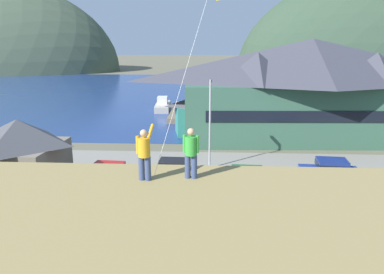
# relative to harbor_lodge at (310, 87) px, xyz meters

# --- Properties ---
(ground_plane) EXTENTS (600.00, 600.00, 0.00)m
(ground_plane) POSITION_rel_harbor_lodge_xyz_m (-12.57, -21.34, -5.61)
(ground_plane) COLOR #66604C
(parking_lot_pad) EXTENTS (40.00, 20.00, 0.10)m
(parking_lot_pad) POSITION_rel_harbor_lodge_xyz_m (-12.57, -16.34, -5.56)
(parking_lot_pad) COLOR gray
(parking_lot_pad) RESTS_ON ground
(bay_water) EXTENTS (360.00, 84.00, 0.03)m
(bay_water) POSITION_rel_harbor_lodge_xyz_m (-12.57, 38.66, -5.60)
(bay_water) COLOR navy
(bay_water) RESTS_ON ground
(harbor_lodge) EXTENTS (28.38, 12.10, 10.57)m
(harbor_lodge) POSITION_rel_harbor_lodge_xyz_m (0.00, 0.00, 0.00)
(harbor_lodge) COLOR #38604C
(harbor_lodge) RESTS_ON ground
(storage_shed_near_lot) EXTENTS (5.71, 5.81, 5.23)m
(storage_shed_near_lot) POSITION_rel_harbor_lodge_xyz_m (-23.36, -16.47, -2.90)
(storage_shed_near_lot) COLOR #756B5B
(storage_shed_near_lot) RESTS_ON ground
(storage_shed_waterside) EXTENTS (6.36, 5.02, 4.50)m
(storage_shed_waterside) POSITION_rel_harbor_lodge_xyz_m (-11.78, 1.36, -3.28)
(storage_shed_waterside) COLOR #338475
(storage_shed_waterside) RESTS_ON ground
(wharf_dock) EXTENTS (3.20, 14.38, 0.70)m
(wharf_dock) POSITION_rel_harbor_lodge_xyz_m (-14.57, 13.28, -5.26)
(wharf_dock) COLOR #70604C
(wharf_dock) RESTS_ON ground
(moored_boat_wharfside) EXTENTS (2.51, 6.75, 2.16)m
(moored_boat_wharfside) POSITION_rel_harbor_lodge_xyz_m (-17.96, 16.15, -4.89)
(moored_boat_wharfside) COLOR #A8A399
(moored_boat_wharfside) RESTS_ON ground
(parked_car_corner_spot) EXTENTS (4.24, 2.14, 1.82)m
(parked_car_corner_spot) POSITION_rel_harbor_lodge_xyz_m (-13.05, -14.45, -4.55)
(parked_car_corner_spot) COLOR black
(parked_car_corner_spot) RESTS_ON parking_lot_pad
(parked_car_mid_row_far) EXTENTS (4.29, 2.23, 1.82)m
(parked_car_mid_row_far) POSITION_rel_harbor_lodge_xyz_m (-5.24, -20.06, -4.55)
(parked_car_mid_row_far) COLOR navy
(parked_car_mid_row_far) RESTS_ON parking_lot_pad
(parked_car_mid_row_center) EXTENTS (4.33, 2.31, 1.82)m
(parked_car_mid_row_center) POSITION_rel_harbor_lodge_xyz_m (-1.76, -13.74, -4.55)
(parked_car_mid_row_center) COLOR navy
(parked_car_mid_row_center) RESTS_ON parking_lot_pad
(parked_car_front_row_end) EXTENTS (4.31, 2.27, 1.82)m
(parked_car_front_row_end) POSITION_rel_harbor_lodge_xyz_m (-17.59, -15.54, -4.55)
(parked_car_front_row_end) COLOR red
(parked_car_front_row_end) RESTS_ON parking_lot_pad
(parked_car_back_row_left) EXTENTS (4.25, 2.16, 1.82)m
(parked_car_back_row_left) POSITION_rel_harbor_lodge_xyz_m (-11.59, -22.02, -4.55)
(parked_car_back_row_left) COLOR #236633
(parked_car_back_row_left) RESTS_ON parking_lot_pad
(parked_car_lone_by_shed) EXTENTS (4.32, 2.29, 1.82)m
(parked_car_lone_by_shed) POSITION_rel_harbor_lodge_xyz_m (-18.65, -21.84, -4.55)
(parked_car_lone_by_shed) COLOR #9EA3A8
(parked_car_lone_by_shed) RESTS_ON parking_lot_pad
(parked_car_front_row_silver) EXTENTS (4.29, 2.23, 1.82)m
(parked_car_front_row_silver) POSITION_rel_harbor_lodge_xyz_m (-8.11, -15.96, -4.55)
(parked_car_front_row_silver) COLOR #236633
(parked_car_front_row_silver) RESTS_ON parking_lot_pad
(parking_light_pole) EXTENTS (0.24, 0.78, 7.26)m
(parking_light_pole) POSITION_rel_harbor_lodge_xyz_m (-10.58, -10.78, -1.34)
(parking_light_pole) COLOR #ADADB2
(parking_light_pole) RESTS_ON parking_lot_pad
(person_kite_flyer) EXTENTS (0.57, 0.63, 1.86)m
(person_kite_flyer) POSITION_rel_harbor_lodge_xyz_m (-12.71, -28.00, 1.01)
(person_kite_flyer) COLOR #384770
(person_kite_flyer) RESTS_ON grassy_hill_foreground
(person_companion) EXTENTS (0.55, 0.40, 1.74)m
(person_companion) POSITION_rel_harbor_lodge_xyz_m (-11.18, -27.75, 0.99)
(person_companion) COLOR #384770
(person_companion) RESTS_ON grassy_hill_foreground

